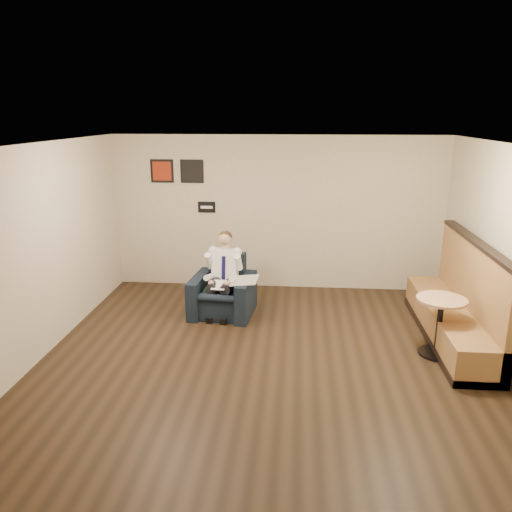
# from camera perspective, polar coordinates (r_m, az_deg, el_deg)

# --- Properties ---
(ground) EXTENTS (6.00, 6.00, 0.00)m
(ground) POSITION_cam_1_polar(r_m,az_deg,el_deg) (6.74, 1.17, -11.96)
(ground) COLOR black
(ground) RESTS_ON ground
(wall_back) EXTENTS (6.00, 0.02, 2.80)m
(wall_back) POSITION_cam_1_polar(r_m,az_deg,el_deg) (9.12, 2.46, 4.88)
(wall_back) COLOR beige
(wall_back) RESTS_ON ground
(wall_front) EXTENTS (6.00, 0.02, 2.80)m
(wall_front) POSITION_cam_1_polar(r_m,az_deg,el_deg) (3.45, -2.08, -14.73)
(wall_front) COLOR beige
(wall_front) RESTS_ON ground
(wall_left) EXTENTS (0.02, 6.00, 2.80)m
(wall_left) POSITION_cam_1_polar(r_m,az_deg,el_deg) (7.05, -23.87, 0.16)
(wall_left) COLOR beige
(wall_left) RESTS_ON ground
(ceiling) EXTENTS (6.00, 6.00, 0.02)m
(ceiling) POSITION_cam_1_polar(r_m,az_deg,el_deg) (5.96, 1.33, 12.55)
(ceiling) COLOR white
(ceiling) RESTS_ON wall_back
(seating_sign) EXTENTS (0.32, 0.02, 0.20)m
(seating_sign) POSITION_cam_1_polar(r_m,az_deg,el_deg) (9.23, -5.66, 5.58)
(seating_sign) COLOR black
(seating_sign) RESTS_ON wall_back
(art_print_left) EXTENTS (0.42, 0.03, 0.42)m
(art_print_left) POSITION_cam_1_polar(r_m,az_deg,el_deg) (9.31, -10.68, 9.53)
(art_print_left) COLOR maroon
(art_print_left) RESTS_ON wall_back
(art_print_right) EXTENTS (0.42, 0.03, 0.42)m
(art_print_right) POSITION_cam_1_polar(r_m,az_deg,el_deg) (9.18, -7.33, 9.58)
(art_print_right) COLOR black
(art_print_right) RESTS_ON wall_back
(armchair) EXTENTS (1.05, 1.05, 0.93)m
(armchair) POSITION_cam_1_polar(r_m,az_deg,el_deg) (8.08, -3.84, -3.51)
(armchair) COLOR black
(armchair) RESTS_ON ground
(seated_man) EXTENTS (0.69, 0.96, 1.27)m
(seated_man) POSITION_cam_1_polar(r_m,az_deg,el_deg) (7.91, -4.08, -2.63)
(seated_man) COLOR white
(seated_man) RESTS_ON armchair
(lap_papers) EXTENTS (0.22, 0.31, 0.01)m
(lap_papers) POSITION_cam_1_polar(r_m,az_deg,el_deg) (7.84, -4.25, -3.32)
(lap_papers) COLOR white
(lap_papers) RESTS_ON seated_man
(newspaper) EXTENTS (0.43, 0.52, 0.01)m
(newspaper) POSITION_cam_1_polar(r_m,az_deg,el_deg) (7.85, -1.29, -2.79)
(newspaper) COLOR silver
(newspaper) RESTS_ON armchair
(side_table) EXTENTS (0.52, 0.52, 0.41)m
(side_table) POSITION_cam_1_polar(r_m,az_deg,el_deg) (8.27, -5.97, -5.00)
(side_table) COLOR black
(side_table) RESTS_ON ground
(green_folder) EXTENTS (0.44, 0.34, 0.01)m
(green_folder) POSITION_cam_1_polar(r_m,az_deg,el_deg) (8.18, -6.23, -3.66)
(green_folder) COLOR green
(green_folder) RESTS_ON side_table
(coffee_mug) EXTENTS (0.08, 0.08, 0.09)m
(coffee_mug) POSITION_cam_1_polar(r_m,az_deg,el_deg) (8.25, -4.73, -3.17)
(coffee_mug) COLOR white
(coffee_mug) RESTS_ON side_table
(smartphone) EXTENTS (0.14, 0.09, 0.01)m
(smartphone) POSITION_cam_1_polar(r_m,az_deg,el_deg) (8.32, -5.48, -3.31)
(smartphone) COLOR black
(smartphone) RESTS_ON side_table
(banquette) EXTENTS (0.67, 2.82, 1.44)m
(banquette) POSITION_cam_1_polar(r_m,az_deg,el_deg) (7.61, 21.59, -3.84)
(banquette) COLOR olive
(banquette) RESTS_ON ground
(cafe_table) EXTENTS (0.72, 0.72, 0.81)m
(cafe_table) POSITION_cam_1_polar(r_m,az_deg,el_deg) (7.18, 20.17, -7.60)
(cafe_table) COLOR tan
(cafe_table) RESTS_ON ground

